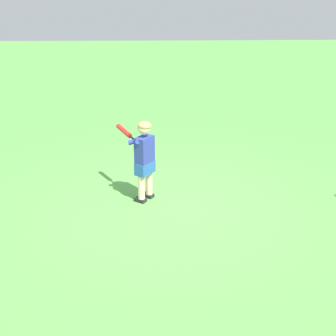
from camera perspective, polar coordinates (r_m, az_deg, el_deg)
The scene contains 2 objects.
ground_plane at distance 5.70m, azimuth 0.33°, elevation -5.19°, with size 40.00×40.00×0.00m, color #519942.
child_batter at distance 5.70m, azimuth -3.22°, elevation 1.91°, with size 0.70×0.53×1.08m.
Camera 1 is at (5.07, -0.22, 2.61)m, focal length 47.42 mm.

